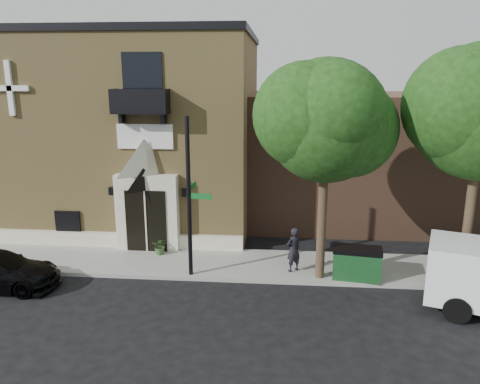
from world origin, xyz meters
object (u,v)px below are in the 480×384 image
object	(u,v)px
fire_hydrant	(341,266)
dumpster	(357,263)
street_sign	(190,198)
pedestrian_near	(294,250)

from	to	relation	value
fire_hydrant	dumpster	xyz separation A→B (m)	(0.54, -0.01, 0.16)
street_sign	dumpster	size ratio (longest dim) A/B	3.15
fire_hydrant	dumpster	bearing A→B (deg)	-1.15
fire_hydrant	pedestrian_near	size ratio (longest dim) A/B	0.49
fire_hydrant	pedestrian_near	world-z (taller)	pedestrian_near
street_sign	dumpster	xyz separation A→B (m)	(6.03, 0.21, -2.36)
street_sign	fire_hydrant	xyz separation A→B (m)	(5.49, 0.22, -2.52)
fire_hydrant	dumpster	size ratio (longest dim) A/B	0.45
dumpster	street_sign	bearing A→B (deg)	-169.50
dumpster	pedestrian_near	bearing A→B (deg)	178.60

